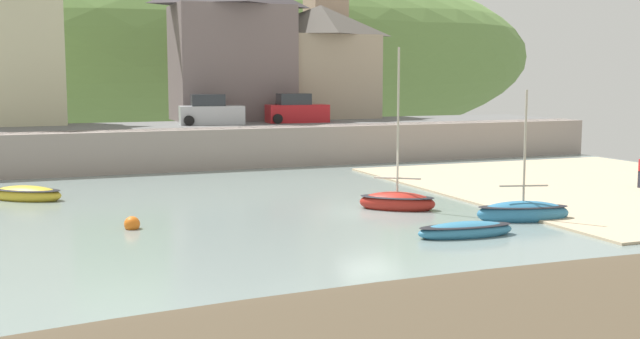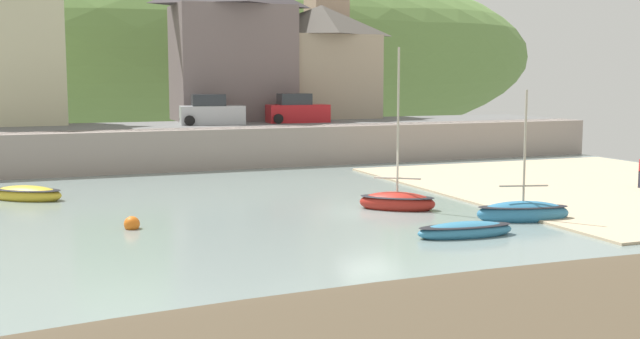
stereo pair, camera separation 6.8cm
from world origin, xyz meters
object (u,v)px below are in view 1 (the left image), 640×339
at_px(church_with_spire, 326,23).
at_px(mooring_buoy, 132,224).
at_px(motorboat_with_cabin, 397,201).
at_px(parked_car_by_wall, 296,110).
at_px(waterfront_building_left, 5,31).
at_px(waterfront_building_centre, 232,44).
at_px(sailboat_nearest_shore, 466,230).
at_px(waterfront_building_right, 321,61).
at_px(rowboat_small_beached, 523,212).
at_px(fishing_boat_green, 26,194).
at_px(parked_car_near_slipway, 211,112).

height_order(church_with_spire, mooring_buoy, church_with_spire).
height_order(motorboat_with_cabin, parked_car_by_wall, motorboat_with_cabin).
distance_m(waterfront_building_left, parked_car_by_wall, 19.23).
xyz_separation_m(waterfront_building_left, parked_car_by_wall, (17.98, -4.50, -5.12)).
bearing_deg(parked_car_by_wall, church_with_spire, 60.55).
bearing_deg(mooring_buoy, waterfront_building_centre, 67.29).
bearing_deg(motorboat_with_cabin, church_with_spire, 109.65).
xyz_separation_m(church_with_spire, sailboat_nearest_shore, (-8.75, -35.01, -9.47)).
xyz_separation_m(waterfront_building_right, parked_car_by_wall, (-3.53, -4.50, -3.41)).
height_order(waterfront_building_right, rowboat_small_beached, waterfront_building_right).
xyz_separation_m(waterfront_building_right, sailboat_nearest_shore, (-6.78, -31.01, -6.40)).
bearing_deg(fishing_boat_green, waterfront_building_right, 74.38).
bearing_deg(motorboat_with_cabin, waterfront_building_centre, 126.42).
bearing_deg(waterfront_building_centre, rowboat_small_beached, -82.92).
bearing_deg(church_with_spire, sailboat_nearest_shore, -104.03).
bearing_deg(waterfront_building_centre, parked_car_near_slipway, -120.54).
height_order(parked_car_near_slipway, parked_car_by_wall, same).
relative_size(fishing_boat_green, parked_car_by_wall, 0.86).
relative_size(waterfront_building_right, parked_car_by_wall, 1.97).
bearing_deg(sailboat_nearest_shore, parked_car_near_slipway, 99.81).
bearing_deg(waterfront_building_centre, church_with_spire, 24.66).
height_order(waterfront_building_centre, parked_car_by_wall, waterfront_building_centre).
distance_m(parked_car_by_wall, mooring_buoy, 25.27).
distance_m(church_with_spire, fishing_boat_green, 32.37).
relative_size(waterfront_building_centre, rowboat_small_beached, 2.00).
height_order(waterfront_building_centre, parked_car_near_slipway, waterfront_building_centre).
bearing_deg(mooring_buoy, parked_car_near_slipway, 69.11).
bearing_deg(parked_car_by_wall, waterfront_building_left, 169.42).
height_order(fishing_boat_green, rowboat_small_beached, rowboat_small_beached).
xyz_separation_m(waterfront_building_centre, sailboat_nearest_shore, (-0.04, -31.01, -7.52)).
distance_m(waterfront_building_centre, fishing_boat_green, 23.27).
relative_size(waterfront_building_left, waterfront_building_right, 1.41).
distance_m(waterfront_building_centre, motorboat_with_cabin, 26.24).
height_order(waterfront_building_centre, waterfront_building_right, waterfront_building_centre).
relative_size(waterfront_building_centre, parked_car_near_slipway, 2.46).
distance_m(waterfront_building_right, motorboat_with_cabin, 26.74).
bearing_deg(motorboat_with_cabin, sailboat_nearest_shore, -57.37).
xyz_separation_m(church_with_spire, mooring_buoy, (-19.35, -29.42, -9.51)).
xyz_separation_m(rowboat_small_beached, mooring_buoy, (-14.27, 3.81, -0.15)).
height_order(waterfront_building_right, fishing_boat_green, waterfront_building_right).
distance_m(waterfront_building_centre, parked_car_near_slipway, 6.92).
bearing_deg(fishing_boat_green, motorboat_with_cabin, 5.52).
bearing_deg(parked_car_near_slipway, waterfront_building_left, 166.24).
xyz_separation_m(waterfront_building_centre, church_with_spire, (8.71, 4.00, 1.95)).
bearing_deg(church_with_spire, parked_car_by_wall, -122.92).
bearing_deg(mooring_buoy, sailboat_nearest_shore, -27.82).
relative_size(waterfront_building_centre, church_with_spire, 0.74).
bearing_deg(waterfront_building_centre, mooring_buoy, -112.71).
distance_m(waterfront_building_centre, parked_car_by_wall, 7.15).
relative_size(waterfront_building_left, church_with_spire, 0.83).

